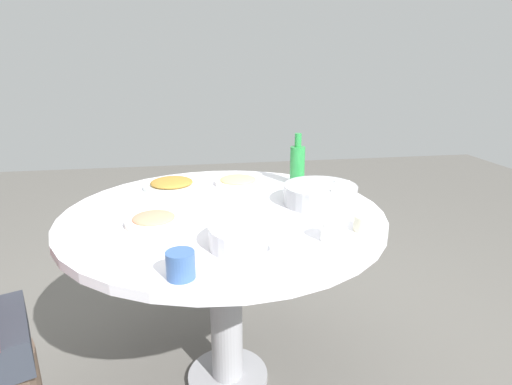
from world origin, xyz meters
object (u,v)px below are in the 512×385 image
Objects in this scene: tea_cup_side at (181,265)px; tea_cup_near at (334,231)px; dish_tofu_braise at (172,184)px; green_bottle at (297,164)px; dish_shrimp at (154,220)px; dish_noodles at (238,181)px; rice_bowl at (320,194)px; tea_cup_far at (366,223)px; round_dining_table at (225,243)px; soup_bowl at (254,236)px.

tea_cup_near is at bearing -71.05° from tea_cup_side.
green_bottle is (-0.03, -0.56, 0.08)m from dish_tofu_braise.
tea_cup_near is (-0.63, 0.05, -0.06)m from green_bottle.
dish_shrimp is 0.56m from dish_noodles.
rice_bowl is 3.64× the size of tea_cup_far.
green_bottle reaches higher than rice_bowl.
dish_noodles is at bearing -15.88° from round_dining_table.
tea_cup_side is (-0.83, 0.25, 0.02)m from dish_noodles.
tea_cup_side is at bearing 110.06° from tea_cup_far.
tea_cup_far is (-0.27, -0.44, 0.16)m from round_dining_table.
tea_cup_far is at bearing -66.11° from tea_cup_near.
tea_cup_side is (-0.51, 0.53, -0.00)m from rice_bowl.
dish_tofu_braise is (0.31, 0.58, -0.02)m from rice_bowl.
rice_bowl is 0.66m from dish_tofu_braise.
dish_shrimp is (-0.43, 0.05, -0.00)m from dish_tofu_braise.
round_dining_table is 15.16× the size of tea_cup_far.
soup_bowl reaches higher than dish_noodles.
rice_bowl reaches higher than soup_bowl.
dish_shrimp is 0.83× the size of green_bottle.
soup_bowl is 0.70m from dish_tofu_braise.
soup_bowl is 1.20× the size of dish_tofu_braise.
green_bottle reaches higher than dish_shrimp.
soup_bowl is 0.38m from dish_shrimp.
dish_noodles is (0.66, -0.03, -0.02)m from soup_bowl.
rice_bowl is 0.35m from tea_cup_near.
tea_cup_side is (-0.79, 0.51, -0.06)m from green_bottle.
green_bottle is at bearing -50.50° from round_dining_table.
dish_tofu_braise reaches higher than round_dining_table.
dish_tofu_braise is at bearing 61.91° from rice_bowl.
dish_noodles is (0.34, -0.10, 0.15)m from round_dining_table.
dish_noodles is at bearing -37.99° from dish_shrimp.
soup_bowl is 3.76× the size of tea_cup_near.
green_bottle is at bearing -98.21° from dish_noodles.
dish_shrimp is 2.46× the size of tea_cup_far.
tea_cup_side is (-0.39, -0.10, 0.02)m from dish_shrimp.
green_bottle is 0.58m from tea_cup_far.
dish_tofu_braise is 1.06× the size of green_bottle.
round_dining_table is 5.12× the size of green_bottle.
dish_tofu_braise is at bearing 22.10° from soup_bowl.
soup_bowl is 3.76× the size of tea_cup_far.
tea_cup_side reaches higher than tea_cup_far.
soup_bowl is at bearing -125.42° from dish_shrimp.
tea_cup_side reaches higher than dish_shrimp.
tea_cup_side is (-0.22, 0.60, 0.01)m from tea_cup_far.
dish_noodles is 2.66× the size of tea_cup_near.
green_bottle is 2.95× the size of tea_cup_near.
tea_cup_side is at bearing -176.55° from dish_tofu_braise.
tea_cup_near is 0.14m from tea_cup_far.
soup_bowl is at bearing -157.90° from dish_tofu_braise.
rice_bowl is (0.01, -0.38, 0.17)m from round_dining_table.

